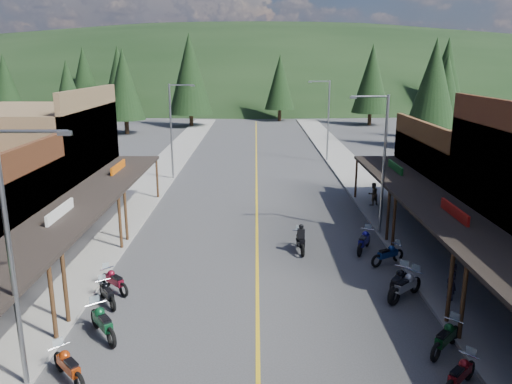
{
  "coord_description": "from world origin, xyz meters",
  "views": [
    {
      "loc": [
        -0.08,
        -19.32,
        9.69
      ],
      "look_at": [
        -0.06,
        6.34,
        3.0
      ],
      "focal_mm": 35.0,
      "sensor_mm": 36.0,
      "label": 1
    }
  ],
  "objects_px": {
    "pine_3": "(280,82)",
    "pine_11": "(434,85)",
    "pine_8": "(68,95)",
    "bike_west_6": "(103,321)",
    "pine_4": "(372,79)",
    "pine_10": "(124,84)",
    "bike_east_5": "(460,373)",
    "pine_2": "(190,74)",
    "streetlight_3": "(327,117)",
    "pine_9": "(446,89)",
    "pedestrian_east_b": "(373,194)",
    "pine_1": "(119,77)",
    "shop_west_3": "(37,164)",
    "bike_west_5": "(68,365)",
    "bike_east_6": "(446,337)",
    "bike_west_8": "(114,280)",
    "pine_0": "(5,83)",
    "pine_5": "(447,72)",
    "bike_east_7": "(406,285)",
    "pedestrian_east_a": "(452,282)",
    "shop_east_3": "(474,179)",
    "bike_east_8": "(398,282)",
    "bike_east_9": "(388,254)",
    "rider_on_bike": "(301,240)",
    "bike_east_10": "(364,240)",
    "pine_7": "(84,76)",
    "streetlight_2": "(382,159)"
  },
  "relations": [
    {
      "from": "pine_3",
      "to": "pine_11",
      "type": "bearing_deg",
      "value": -60.26
    },
    {
      "from": "pine_8",
      "to": "bike_west_6",
      "type": "bearing_deg",
      "value": -69.17
    },
    {
      "from": "pine_4",
      "to": "pine_8",
      "type": "distance_m",
      "value": 44.74
    },
    {
      "from": "pine_10",
      "to": "bike_east_5",
      "type": "relative_size",
      "value": 5.89
    },
    {
      "from": "pine_2",
      "to": "bike_east_5",
      "type": "distance_m",
      "value": 66.52
    },
    {
      "from": "streetlight_3",
      "to": "pine_9",
      "type": "height_order",
      "value": "pine_9"
    },
    {
      "from": "pine_3",
      "to": "pedestrian_east_b",
      "type": "distance_m",
      "value": 52.72
    },
    {
      "from": "pine_1",
      "to": "shop_west_3",
      "type": "bearing_deg",
      "value": -80.13
    },
    {
      "from": "bike_west_5",
      "to": "bike_west_6",
      "type": "bearing_deg",
      "value": 40.17
    },
    {
      "from": "bike_west_5",
      "to": "bike_east_6",
      "type": "distance_m",
      "value": 12.42
    },
    {
      "from": "pine_8",
      "to": "bike_west_8",
      "type": "distance_m",
      "value": 42.8
    },
    {
      "from": "pine_11",
      "to": "bike_east_5",
      "type": "height_order",
      "value": "pine_11"
    },
    {
      "from": "pine_0",
      "to": "pine_1",
      "type": "distance_m",
      "value": 17.9
    },
    {
      "from": "shop_west_3",
      "to": "pine_5",
      "type": "relative_size",
      "value": 0.78
    },
    {
      "from": "pine_0",
      "to": "bike_east_7",
      "type": "distance_m",
      "value": 77.62
    },
    {
      "from": "pedestrian_east_a",
      "to": "pine_4",
      "type": "bearing_deg",
      "value": 169.62
    },
    {
      "from": "pine_0",
      "to": "pine_2",
      "type": "xyz_separation_m",
      "value": [
        30.0,
        -4.0,
        1.51
      ]
    },
    {
      "from": "shop_east_3",
      "to": "pine_1",
      "type": "xyz_separation_m",
      "value": [
        -37.75,
        58.7,
        4.7
      ]
    },
    {
      "from": "bike_east_8",
      "to": "bike_east_9",
      "type": "xyz_separation_m",
      "value": [
        0.45,
        3.44,
        -0.09
      ]
    },
    {
      "from": "pine_8",
      "to": "rider_on_bike",
      "type": "bearing_deg",
      "value": -54.97
    },
    {
      "from": "streetlight_3",
      "to": "bike_east_5",
      "type": "distance_m",
      "value": 36.32
    },
    {
      "from": "pine_5",
      "to": "pine_11",
      "type": "height_order",
      "value": "pine_5"
    },
    {
      "from": "pine_1",
      "to": "pedestrian_east_b",
      "type": "relative_size",
      "value": 7.87
    },
    {
      "from": "pine_4",
      "to": "bike_west_6",
      "type": "bearing_deg",
      "value": -110.5
    },
    {
      "from": "pine_2",
      "to": "bike_east_7",
      "type": "height_order",
      "value": "pine_2"
    },
    {
      "from": "pine_5",
      "to": "bike_east_10",
      "type": "distance_m",
      "value": 72.79
    },
    {
      "from": "pine_4",
      "to": "bike_west_5",
      "type": "relative_size",
      "value": 6.02
    },
    {
      "from": "pine_2",
      "to": "pine_9",
      "type": "xyz_separation_m",
      "value": [
        34.0,
        -13.0,
        -1.61
      ]
    },
    {
      "from": "pedestrian_east_b",
      "to": "bike_east_9",
      "type": "bearing_deg",
      "value": 55.44
    },
    {
      "from": "bike_east_9",
      "to": "pine_10",
      "type": "bearing_deg",
      "value": 177.6
    },
    {
      "from": "rider_on_bike",
      "to": "pedestrian_east_b",
      "type": "relative_size",
      "value": 1.35
    },
    {
      "from": "streetlight_3",
      "to": "pine_11",
      "type": "relative_size",
      "value": 0.65
    },
    {
      "from": "pine_1",
      "to": "pine_8",
      "type": "distance_m",
      "value": 30.09
    },
    {
      "from": "pine_8",
      "to": "pine_11",
      "type": "relative_size",
      "value": 0.81
    },
    {
      "from": "pine_7",
      "to": "pedestrian_east_b",
      "type": "height_order",
      "value": "pine_7"
    },
    {
      "from": "pine_1",
      "to": "bike_east_8",
      "type": "xyz_separation_m",
      "value": [
        29.99,
        -69.81,
        -6.57
      ]
    },
    {
      "from": "pedestrian_east_a",
      "to": "bike_west_5",
      "type": "bearing_deg",
      "value": -70.04
    },
    {
      "from": "pine_0",
      "to": "pine_2",
      "type": "distance_m",
      "value": 30.3
    },
    {
      "from": "pine_0",
      "to": "bike_east_7",
      "type": "xyz_separation_m",
      "value": [
        46.22,
        -62.09,
        -5.83
      ]
    },
    {
      "from": "bike_east_7",
      "to": "pedestrian_east_a",
      "type": "bearing_deg",
      "value": 37.53
    },
    {
      "from": "shop_west_3",
      "to": "pine_5",
      "type": "height_order",
      "value": "pine_5"
    },
    {
      "from": "pine_10",
      "to": "bike_west_6",
      "type": "relative_size",
      "value": 5.07
    },
    {
      "from": "pine_2",
      "to": "pine_11",
      "type": "bearing_deg",
      "value": -33.69
    },
    {
      "from": "pine_9",
      "to": "pine_0",
      "type": "bearing_deg",
      "value": 165.12
    },
    {
      "from": "pine_7",
      "to": "bike_east_9",
      "type": "xyz_separation_m",
      "value": [
        38.43,
        -72.37,
        -6.66
      ]
    },
    {
      "from": "pine_10",
      "to": "bike_east_7",
      "type": "height_order",
      "value": "pine_10"
    },
    {
      "from": "streetlight_2",
      "to": "bike_east_10",
      "type": "relative_size",
      "value": 3.59
    },
    {
      "from": "pine_10",
      "to": "bike_east_6",
      "type": "relative_size",
      "value": 5.53
    },
    {
      "from": "bike_west_6",
      "to": "pine_7",
      "type": "bearing_deg",
      "value": 72.32
    },
    {
      "from": "pine_5",
      "to": "pine_8",
      "type": "bearing_deg",
      "value": -150.26
    }
  ]
}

